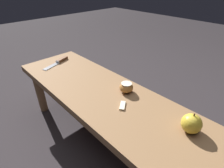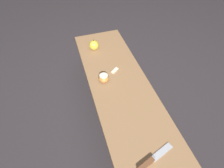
{
  "view_description": "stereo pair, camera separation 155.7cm",
  "coord_description": "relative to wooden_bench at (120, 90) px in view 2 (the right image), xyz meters",
  "views": [
    {
      "loc": [
        0.58,
        -0.49,
        0.92
      ],
      "look_at": [
        -0.0,
        0.06,
        0.42
      ],
      "focal_mm": 28.0,
      "sensor_mm": 36.0,
      "label": 1
    },
    {
      "loc": [
        -0.72,
        0.28,
        1.29
      ],
      "look_at": [
        -0.0,
        0.06,
        0.42
      ],
      "focal_mm": 28.0,
      "sensor_mm": 36.0,
      "label": 2
    }
  ],
  "objects": [
    {
      "name": "wooden_bench",
      "position": [
        0.0,
        0.0,
        0.0
      ],
      "size": [
        1.3,
        0.4,
        0.39
      ],
      "color": "olive",
      "rests_on": "ground_plane"
    },
    {
      "name": "apple_cut",
      "position": [
        0.07,
        0.09,
        0.08
      ],
      "size": [
        0.07,
        0.07,
        0.05
      ],
      "color": "#B27233",
      "rests_on": "wooden_bench"
    },
    {
      "name": "apple_slice_near_knife",
      "position": [
        0.14,
        -0.01,
        0.06
      ],
      "size": [
        0.06,
        0.07,
        0.01
      ],
      "color": "beige",
      "rests_on": "wooden_bench"
    },
    {
      "name": "ground_plane",
      "position": [
        0.0,
        0.0,
        -0.33
      ],
      "size": [
        8.0,
        8.0,
        0.0
      ],
      "primitive_type": "plane",
      "color": "#2D282B"
    },
    {
      "name": "knife",
      "position": [
        -0.52,
        0.02,
        0.06
      ],
      "size": [
        0.09,
        0.22,
        0.02
      ],
      "rotation": [
        0.0,
        0.0,
        -1.26
      ],
      "color": "#9EA0A5",
      "rests_on": "wooden_bench"
    },
    {
      "name": "apple_whole",
      "position": [
        0.43,
        0.07,
        0.09
      ],
      "size": [
        0.08,
        0.08,
        0.09
      ],
      "color": "gold",
      "rests_on": "wooden_bench"
    }
  ]
}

